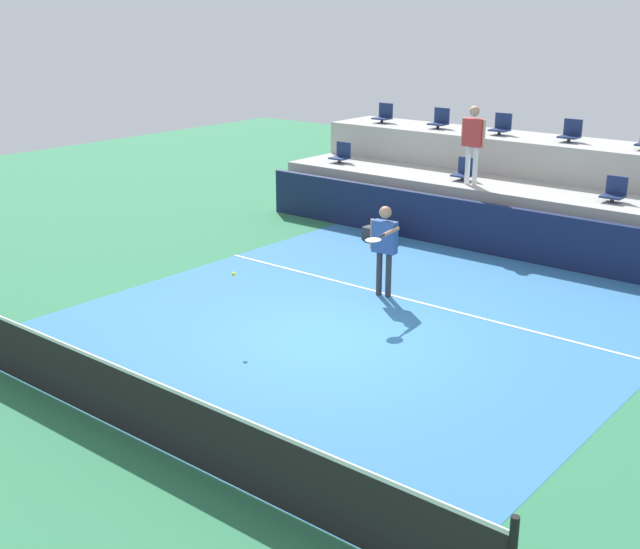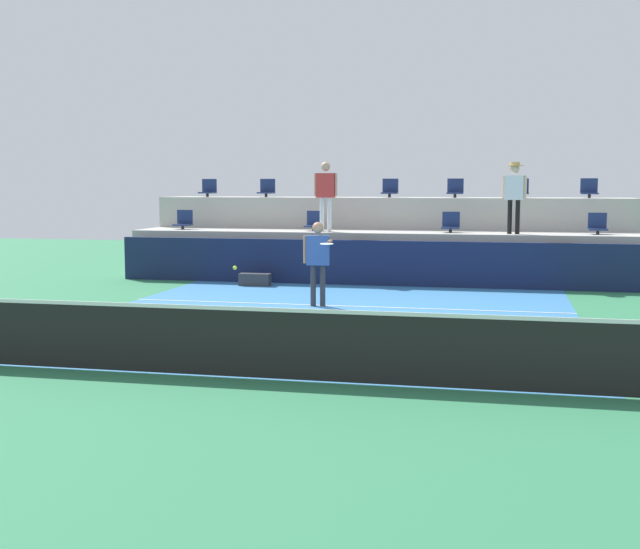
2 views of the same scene
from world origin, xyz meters
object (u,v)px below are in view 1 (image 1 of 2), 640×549
object	(u,v)px
stadium_chair_lower_right	(615,191)
spectator_in_grey	(473,137)
tennis_player	(384,242)
equipment_bag	(378,235)
stadium_chair_upper_left	(440,120)
tennis_ball	(234,274)
stadium_chair_upper_center	(571,133)
stadium_chair_lower_left	(464,171)
stadium_chair_upper_mid_left	(501,126)
stadium_chair_upper_far_left	(384,115)
stadium_chair_lower_far_left	(341,154)

from	to	relation	value
stadium_chair_lower_right	spectator_in_grey	xyz separation A→B (m)	(-3.15, -0.38, 0.87)
tennis_player	equipment_bag	bearing A→B (deg)	126.66
stadium_chair_upper_left	equipment_bag	distance (m)	4.39
stadium_chair_upper_left	tennis_ball	xyz separation A→B (m)	(2.32, -9.91, -1.24)
stadium_chair_upper_center	tennis_ball	world-z (taller)	stadium_chair_upper_center
stadium_chair_lower_left	stadium_chair_lower_right	world-z (taller)	same
stadium_chair_upper_left	stadium_chair_upper_mid_left	bearing A→B (deg)	0.00
stadium_chair_upper_center	spectator_in_grey	world-z (taller)	spectator_in_grey
stadium_chair_upper_mid_left	tennis_ball	distance (m)	10.00
spectator_in_grey	stadium_chair_upper_far_left	bearing A→B (deg)	151.18
stadium_chair_upper_far_left	stadium_chair_upper_left	bearing A→B (deg)	0.00
stadium_chair_lower_right	tennis_player	bearing A→B (deg)	-114.98
stadium_chair_lower_right	stadium_chair_upper_left	xyz separation A→B (m)	(-5.35, 1.80, 0.85)
equipment_bag	spectator_in_grey	bearing A→B (deg)	47.55
tennis_player	stadium_chair_upper_mid_left	bearing A→B (deg)	100.60
stadium_chair_lower_left	equipment_bag	distance (m)	2.57
stadium_chair_lower_left	stadium_chair_upper_mid_left	world-z (taller)	stadium_chair_upper_mid_left
tennis_ball	stadium_chair_upper_left	bearing A→B (deg)	103.19
stadium_chair_upper_left	tennis_player	size ratio (longest dim) A/B	0.31
stadium_chair_upper_left	spectator_in_grey	xyz separation A→B (m)	(2.20, -2.18, 0.02)
stadium_chair_lower_far_left	equipment_bag	xyz separation A→B (m)	(2.60, -1.94, -1.31)
stadium_chair_upper_left	tennis_ball	size ratio (longest dim) A/B	7.65
stadium_chair_lower_far_left	stadium_chair_upper_far_left	world-z (taller)	stadium_chair_upper_far_left
tennis_player	stadium_chair_lower_far_left	bearing A→B (deg)	134.31
stadium_chair_upper_center	stadium_chair_upper_far_left	bearing A→B (deg)	180.00
stadium_chair_upper_far_left	stadium_chair_upper_mid_left	xyz separation A→B (m)	(3.53, 0.00, 0.00)
stadium_chair_lower_left	tennis_player	xyz separation A→B (m)	(1.22, -4.98, -0.42)
stadium_chair_upper_left	stadium_chair_lower_right	bearing A→B (deg)	-18.60
stadium_chair_lower_left	tennis_player	distance (m)	5.14
stadium_chair_lower_far_left	stadium_chair_upper_left	xyz separation A→B (m)	(1.83, 1.80, 0.85)
stadium_chair_lower_far_left	stadium_chair_lower_left	distance (m)	3.64
spectator_in_grey	tennis_ball	distance (m)	7.83
stadium_chair_lower_right	equipment_bag	xyz separation A→B (m)	(-4.58, -1.94, -1.31)
stadium_chair_lower_right	stadium_chair_upper_mid_left	xyz separation A→B (m)	(-3.59, 1.80, 0.85)
stadium_chair_upper_far_left	stadium_chair_upper_mid_left	world-z (taller)	same
stadium_chair_upper_far_left	tennis_player	xyz separation A→B (m)	(4.80, -6.78, -1.27)
stadium_chair_upper_left	stadium_chair_upper_far_left	bearing A→B (deg)	180.00
stadium_chair_lower_right	stadium_chair_upper_far_left	xyz separation A→B (m)	(-7.12, 1.80, 0.85)
stadium_chair_lower_right	stadium_chair_upper_far_left	world-z (taller)	stadium_chair_upper_far_left
stadium_chair_lower_left	stadium_chair_upper_center	world-z (taller)	stadium_chair_upper_center
stadium_chair_upper_far_left	stadium_chair_lower_far_left	bearing A→B (deg)	-91.82
spectator_in_grey	stadium_chair_upper_mid_left	bearing A→B (deg)	101.27
stadium_chair_upper_far_left	tennis_player	size ratio (longest dim) A/B	0.31
stadium_chair_lower_left	tennis_ball	world-z (taller)	stadium_chair_lower_left
stadium_chair_upper_far_left	stadium_chair_lower_right	bearing A→B (deg)	-14.18
stadium_chair_lower_far_left	stadium_chair_upper_mid_left	xyz separation A→B (m)	(3.59, 1.80, 0.85)
stadium_chair_upper_center	stadium_chair_lower_far_left	bearing A→B (deg)	-161.51
spectator_in_grey	tennis_player	bearing A→B (deg)	-79.71
stadium_chair_lower_far_left	stadium_chair_upper_mid_left	world-z (taller)	stadium_chair_upper_mid_left
tennis_ball	equipment_bag	size ratio (longest dim) A/B	0.09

